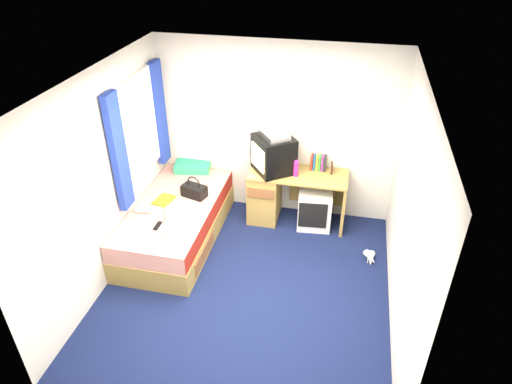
% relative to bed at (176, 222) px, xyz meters
% --- Properties ---
extents(ground, '(3.40, 3.40, 0.00)m').
position_rel_bed_xyz_m(ground, '(1.10, -0.68, -0.27)').
color(ground, '#0C1438').
rests_on(ground, ground).
extents(room_shell, '(3.40, 3.40, 3.40)m').
position_rel_bed_xyz_m(room_shell, '(1.10, -0.68, 1.18)').
color(room_shell, white).
rests_on(room_shell, ground).
extents(bed, '(1.01, 2.00, 0.54)m').
position_rel_bed_xyz_m(bed, '(0.00, 0.00, 0.00)').
color(bed, '#AA8D47').
rests_on(bed, ground).
extents(pillow, '(0.55, 0.40, 0.11)m').
position_rel_bed_xyz_m(pillow, '(-0.06, 0.89, 0.33)').
color(pillow, teal).
rests_on(pillow, bed).
extents(desk, '(1.30, 0.55, 0.75)m').
position_rel_bed_xyz_m(desk, '(1.19, 0.76, 0.14)').
color(desk, '#AA8D47').
rests_on(desk, ground).
extents(storage_cube, '(0.48, 0.48, 0.55)m').
position_rel_bed_xyz_m(storage_cube, '(1.71, 0.70, 0.01)').
color(storage_cube, white).
rests_on(storage_cube, ground).
extents(crt_tv, '(0.65, 0.66, 0.48)m').
position_rel_bed_xyz_m(crt_tv, '(1.12, 0.76, 0.72)').
color(crt_tv, black).
rests_on(crt_tv, desk).
extents(vcr, '(0.46, 0.48, 0.08)m').
position_rel_bed_xyz_m(vcr, '(1.13, 0.76, 1.00)').
color(vcr, silver).
rests_on(vcr, crt_tv).
extents(book_row, '(0.20, 0.13, 0.20)m').
position_rel_bed_xyz_m(book_row, '(1.70, 0.92, 0.58)').
color(book_row, maroon).
rests_on(book_row, desk).
extents(picture_frame, '(0.03, 0.12, 0.14)m').
position_rel_bed_xyz_m(picture_frame, '(1.88, 0.86, 0.55)').
color(picture_frame, black).
rests_on(picture_frame, desk).
extents(pink_water_bottle, '(0.08, 0.08, 0.21)m').
position_rel_bed_xyz_m(pink_water_bottle, '(1.44, 0.67, 0.59)').
color(pink_water_bottle, '#EF2182').
rests_on(pink_water_bottle, desk).
extents(aerosol_can, '(0.06, 0.06, 0.19)m').
position_rel_bed_xyz_m(aerosol_can, '(1.34, 0.82, 0.58)').
color(aerosol_can, white).
rests_on(aerosol_can, desk).
extents(handbag, '(0.35, 0.26, 0.29)m').
position_rel_bed_xyz_m(handbag, '(0.19, 0.24, 0.36)').
color(handbag, black).
rests_on(handbag, bed).
extents(towel, '(0.37, 0.34, 0.10)m').
position_rel_bed_xyz_m(towel, '(0.17, -0.25, 0.32)').
color(towel, silver).
rests_on(towel, bed).
extents(magazine, '(0.26, 0.32, 0.01)m').
position_rel_bed_xyz_m(magazine, '(-0.16, 0.05, 0.28)').
color(magazine, yellow).
rests_on(magazine, bed).
extents(water_bottle, '(0.21, 0.11, 0.07)m').
position_rel_bed_xyz_m(water_bottle, '(-0.29, -0.25, 0.31)').
color(water_bottle, silver).
rests_on(water_bottle, bed).
extents(colour_swatch_fan, '(0.23, 0.14, 0.01)m').
position_rel_bed_xyz_m(colour_swatch_fan, '(0.11, -0.61, 0.28)').
color(colour_swatch_fan, gold).
rests_on(colour_swatch_fan, bed).
extents(remote_control, '(0.05, 0.16, 0.02)m').
position_rel_bed_xyz_m(remote_control, '(-0.02, -0.49, 0.28)').
color(remote_control, black).
rests_on(remote_control, bed).
extents(window_assembly, '(0.11, 1.42, 1.40)m').
position_rel_bed_xyz_m(window_assembly, '(-0.45, 0.22, 1.15)').
color(window_assembly, silver).
rests_on(window_assembly, room_shell).
extents(white_heels, '(0.19, 0.25, 0.09)m').
position_rel_bed_xyz_m(white_heels, '(2.49, 0.08, -0.23)').
color(white_heels, silver).
rests_on(white_heels, ground).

